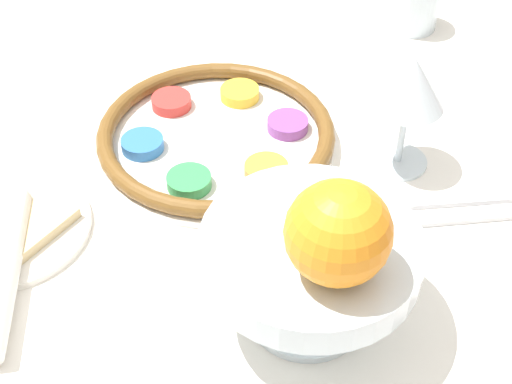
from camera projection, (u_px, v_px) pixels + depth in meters
seder_plate at (216, 135)px, 0.85m from camera, size 0.28×0.28×0.03m
wine_glass at (411, 87)px, 0.77m from camera, size 0.08×0.08×0.14m
fruit_stand at (310, 257)px, 0.62m from camera, size 0.20×0.20×0.10m
orange_fruit at (338, 233)px, 0.55m from camera, size 0.09×0.09×0.09m
bread_plate at (8, 226)px, 0.75m from camera, size 0.17×0.17×0.02m
cup_near at (413, 4)px, 1.04m from camera, size 0.08×0.08×0.07m
fork_left at (435, 200)px, 0.79m from camera, size 0.09×0.18×0.01m
fork_right at (431, 219)px, 0.77m from camera, size 0.10×0.18×0.01m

